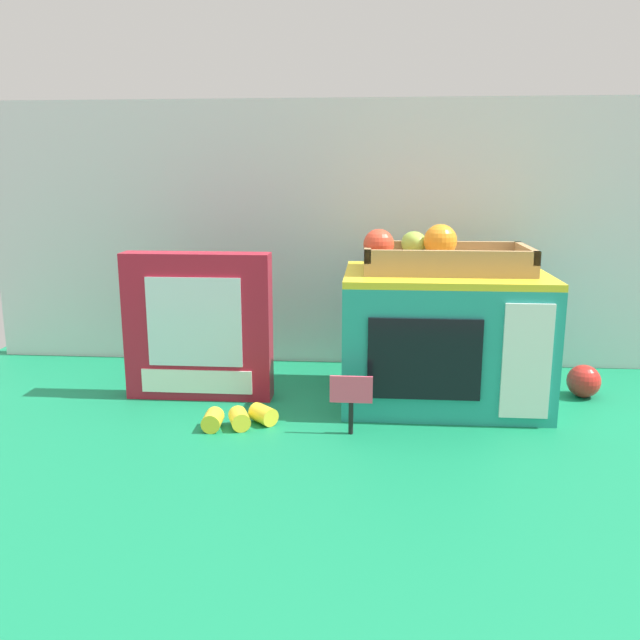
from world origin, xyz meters
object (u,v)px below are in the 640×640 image
(cookie_set_box, at_px, (198,327))
(price_sign, at_px, (351,396))
(toy_microwave, at_px, (443,337))
(loose_toy_banana, at_px, (239,418))
(loose_toy_apple, at_px, (584,381))
(food_groups_crate, at_px, (437,257))

(cookie_set_box, relative_size, price_sign, 2.78)
(toy_microwave, xyz_separation_m, price_sign, (-0.16, -0.18, -0.06))
(price_sign, relative_size, loose_toy_banana, 0.80)
(cookie_set_box, bearing_deg, price_sign, -28.94)
(loose_toy_banana, bearing_deg, price_sign, -4.95)
(toy_microwave, relative_size, loose_toy_apple, 5.78)
(toy_microwave, bearing_deg, price_sign, -131.66)
(loose_toy_apple, bearing_deg, price_sign, -153.18)
(food_groups_crate, xyz_separation_m, cookie_set_box, (-0.44, -0.04, -0.13))
(toy_microwave, height_order, food_groups_crate, food_groups_crate)
(food_groups_crate, distance_m, loose_toy_apple, 0.38)
(food_groups_crate, relative_size, loose_toy_banana, 2.41)
(toy_microwave, xyz_separation_m, loose_toy_banana, (-0.35, -0.17, -0.11))
(toy_microwave, xyz_separation_m, loose_toy_apple, (0.27, 0.04, -0.09))
(price_sign, distance_m, loose_toy_apple, 0.49)
(price_sign, bearing_deg, toy_microwave, 48.34)
(food_groups_crate, bearing_deg, loose_toy_apple, 4.20)
(food_groups_crate, bearing_deg, price_sign, -126.65)
(food_groups_crate, relative_size, cookie_set_box, 1.08)
(loose_toy_apple, bearing_deg, loose_toy_banana, -161.94)
(food_groups_crate, height_order, loose_toy_banana, food_groups_crate)
(cookie_set_box, height_order, price_sign, cookie_set_box)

